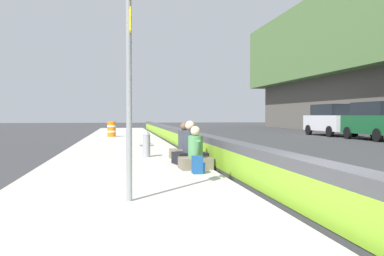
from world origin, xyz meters
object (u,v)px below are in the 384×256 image
Objects in this scene: seated_person_foreground at (195,156)px; construction_barrel at (112,129)px; route_sign_post at (129,69)px; fire_hydrant at (147,143)px; seated_person_middle at (190,150)px; seated_person_rear at (184,147)px; parked_car_midline at (331,119)px; parked_car_fourth at (376,120)px; backpack at (198,165)px.

seated_person_foreground is 1.14× the size of construction_barrel.
seated_person_foreground is at bearing -24.86° from route_sign_post.
fire_hydrant is (6.93, -0.67, -1.62)m from route_sign_post.
seated_person_middle is at bearing -170.74° from construction_barrel.
seated_person_middle is (1.13, -0.05, 0.04)m from seated_person_foreground.
fire_hydrant is at bearing -173.86° from construction_barrel.
seated_person_rear is 20.14m from parked_car_midline.
fire_hydrant is 20.32m from parked_car_midline.
parked_car_midline reaches higher than seated_person_rear.
route_sign_post is at bearing 137.21° from parked_car_fourth.
route_sign_post is 21.89m from parked_car_fourth.
parked_car_fourth is (11.25, -13.10, 0.67)m from seated_person_middle.
parked_car_fourth is at bearing -57.25° from fire_hydrant.
parked_car_fourth is at bearing -104.51° from construction_barrel.
seated_person_rear is 14.15m from construction_barrel.
route_sign_post is 7.15m from fire_hydrant.
route_sign_post is 3.80m from backpack.
construction_barrel is 16.12m from parked_car_fourth.
seated_person_rear is at bearing -124.23° from fire_hydrant.
construction_barrel is (15.29, 2.49, 0.10)m from seated_person_middle.
route_sign_post reaches higher than seated_person_rear.
seated_person_foreground is 0.22× the size of parked_car_fourth.
construction_barrel is at bearing 75.49° from parked_car_fourth.
route_sign_post is 0.74× the size of parked_car_midline.
backpack is (-1.92, 0.13, -0.18)m from seated_person_middle.
seated_person_foreground reaches higher than fire_hydrant.
seated_person_foreground is at bearing 177.47° from seated_person_middle.
parked_car_midline is (15.33, -13.04, 0.69)m from seated_person_rear.
parked_car_fourth is 5.45m from parked_car_midline.
seated_person_middle is at bearing -3.99° from backpack.
route_sign_post is at bearing 174.46° from fire_hydrant.
seated_person_rear is 0.23× the size of parked_car_fourth.
parked_car_midline reaches higher than seated_person_foreground.
route_sign_post is at bearing 150.71° from backpack.
route_sign_post is 3.01× the size of seated_person_middle.
parked_car_fourth is at bearing -42.79° from route_sign_post.
route_sign_post reaches higher than construction_barrel.
construction_barrel is at bearing 6.14° from fire_hydrant.
construction_barrel is (17.20, 2.36, 0.28)m from backpack.
seated_person_foreground is at bearing -6.07° from backpack.
parked_car_fourth reaches higher than seated_person_rear.
seated_person_middle reaches higher than seated_person_rear.
fire_hydrant is 2.20× the size of backpack.
backpack is 0.08× the size of parked_car_midline.
backpack is at bearing -29.29° from route_sign_post.
seated_person_rear is (1.36, -0.04, -0.02)m from seated_person_middle.
parked_car_fourth reaches higher than seated_person_foreground.
route_sign_post is 0.75× the size of parked_car_fourth.
construction_barrel reaches higher than backpack.
construction_barrel is 0.20× the size of parked_car_fourth.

